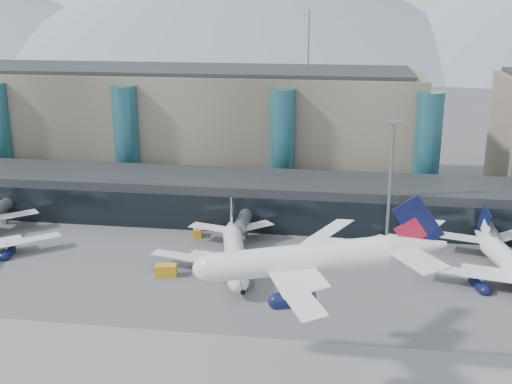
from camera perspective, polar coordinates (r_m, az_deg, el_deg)
ground at (r=96.46m, az=-5.66°, el=-13.86°), size 900.00×900.00×0.00m
concourse at (r=146.38m, az=-0.36°, el=-0.64°), size 170.00×27.00×10.00m
terminal_main at (r=179.51m, az=-6.75°, el=6.00°), size 130.00×30.00×31.00m
teal_towers at (r=162.22m, az=-4.75°, el=4.37°), size 116.40×19.40×46.00m
mountain_ridge at (r=460.21m, az=7.99°, el=16.40°), size 910.00×400.00×110.00m
lightmast_mid at (r=133.14m, az=11.87°, el=1.43°), size 3.00×1.20×25.60m
hero_jet at (r=83.46m, az=5.99°, el=-5.27°), size 34.55×35.03×11.32m
jet_parked_mid at (r=123.01m, az=-1.97°, el=-4.61°), size 32.45×33.32×10.71m
jet_parked_right at (r=124.90m, az=21.68°, el=-5.38°), size 34.96×35.73×11.50m
veh_b at (r=138.32m, az=-5.21°, el=-3.60°), size 2.20×3.13×1.67m
veh_c at (r=114.32m, az=-1.19°, el=-8.00°), size 4.21×3.35×2.07m
veh_d at (r=135.34m, az=10.79°, el=-4.29°), size 3.44×3.38×1.80m
veh_g at (r=122.79m, az=1.44°, el=-6.30°), size 3.09×2.85×1.57m
veh_h at (r=119.84m, az=-8.01°, el=-6.91°), size 4.28×2.79×2.19m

